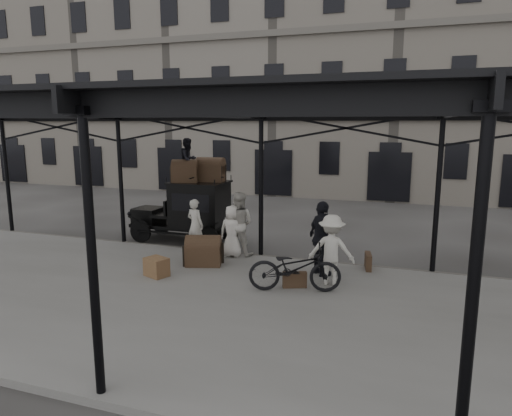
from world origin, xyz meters
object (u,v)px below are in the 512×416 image
at_px(porter_left, 195,225).
at_px(porter_official, 322,239).
at_px(steamer_trunk_roof_near, 185,173).
at_px(steamer_trunk_platform, 204,253).
at_px(bicycle, 295,268).
at_px(taxi, 192,209).

relative_size(porter_left, porter_official, 0.83).
bearing_deg(porter_left, steamer_trunk_roof_near, -36.60).
distance_m(steamer_trunk_roof_near, steamer_trunk_platform, 3.73).
relative_size(bicycle, steamer_trunk_platform, 2.24).
height_order(porter_left, steamer_trunk_platform, porter_left).
distance_m(bicycle, steamer_trunk_platform, 3.22).
distance_m(taxi, porter_official, 5.76).
xyz_separation_m(porter_left, bicycle, (3.90, -2.50, -0.25)).
distance_m(taxi, steamer_trunk_roof_near, 1.33).
bearing_deg(bicycle, steamer_trunk_platform, 53.44).
bearing_deg(porter_official, steamer_trunk_platform, 54.22).
xyz_separation_m(taxi, steamer_trunk_platform, (1.77, -2.80, -0.69)).
distance_m(porter_official, steamer_trunk_roof_near, 5.88).
height_order(bicycle, steamer_trunk_platform, bicycle).
bearing_deg(steamer_trunk_platform, steamer_trunk_roof_near, 108.82).
xyz_separation_m(taxi, bicycle, (4.76, -3.98, -0.47)).
height_order(taxi, porter_left, taxi).
bearing_deg(porter_official, taxi, 23.80).
xyz_separation_m(porter_left, steamer_trunk_roof_near, (-0.94, 1.24, 1.52)).
bearing_deg(steamer_trunk_roof_near, bicycle, -51.59).
bearing_deg(steamer_trunk_roof_near, porter_official, -38.04).
bearing_deg(porter_left, porter_official, -178.35).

